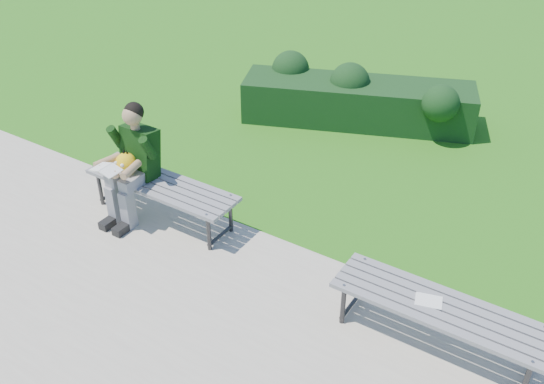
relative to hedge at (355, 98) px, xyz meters
The scene contains 7 objects.
ground 3.06m from the hedge, 81.80° to the right, with size 80.00×80.00×0.00m.
walkway 4.79m from the hedge, 84.79° to the right, with size 30.00×3.50×0.02m.
hedge is the anchor object (origin of this frame).
bench_left 3.43m from the hedge, 101.78° to the right, with size 1.80×0.50×0.46m.
bench_right 4.35m from the hedge, 54.93° to the right, with size 1.80×0.50×0.46m.
seated_boy 3.61m from the hedge, 106.17° to the right, with size 0.56×0.76×1.31m.
paper_sheet 4.29m from the hedge, 56.02° to the right, with size 0.26×0.21×0.01m.
Camera 1 is at (2.86, -4.38, 3.98)m, focal length 40.00 mm.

